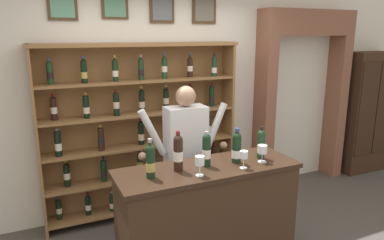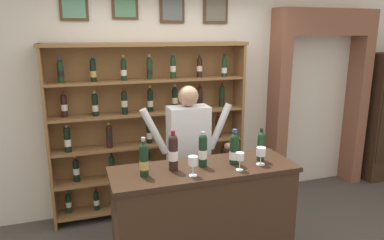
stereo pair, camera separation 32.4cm
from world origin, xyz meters
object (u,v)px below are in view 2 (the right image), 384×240
object	(u,v)px
wine_glass_center	(240,157)
wine_shelf	(150,125)
wine_glass_right	(193,162)
tasting_bottle_chianti	(203,150)
tasting_counter	(204,223)
tasting_bottle_rosso	(261,146)
tasting_bottle_prosecco	(173,152)
shopkeeper	(188,148)
tasting_bottle_riserva	(144,159)
wine_glass_left	(261,153)
tasting_bottle_brunello	(234,149)

from	to	relation	value
wine_glass_center	wine_shelf	bearing A→B (deg)	105.60
wine_glass_right	tasting_bottle_chianti	bearing A→B (deg)	49.59
tasting_counter	wine_glass_right	xyz separation A→B (m)	(-0.15, -0.15, 0.64)
wine_glass_center	tasting_bottle_rosso	bearing A→B (deg)	29.70
tasting_bottle_prosecco	tasting_bottle_rosso	distance (m)	0.80
shopkeeper	tasting_bottle_riserva	bearing A→B (deg)	-132.22
wine_glass_left	tasting_bottle_chianti	bearing A→B (deg)	166.25
shopkeeper	tasting_bottle_riserva	distance (m)	0.87
tasting_bottle_chianti	wine_glass_left	xyz separation A→B (m)	(0.49, -0.12, -0.04)
wine_shelf	wine_glass_left	distance (m)	1.61
tasting_bottle_chianti	wine_glass_center	size ratio (longest dim) A/B	2.00
tasting_bottle_brunello	tasting_bottle_rosso	distance (m)	0.26
tasting_bottle_prosecco	tasting_bottle_rosso	size ratio (longest dim) A/B	1.15
shopkeeper	wine_glass_left	size ratio (longest dim) A/B	10.63
tasting_bottle_rosso	tasting_counter	bearing A→B (deg)	-179.51
tasting_bottle_prosecco	wine_glass_right	size ratio (longest dim) A/B	2.06
tasting_bottle_prosecco	wine_glass_right	world-z (taller)	tasting_bottle_prosecco
tasting_counter	tasting_bottle_prosecco	size ratio (longest dim) A/B	4.70
tasting_bottle_prosecco	shopkeeper	bearing A→B (deg)	61.31
shopkeeper	tasting_bottle_brunello	xyz separation A→B (m)	(0.21, -0.61, 0.16)
tasting_bottle_riserva	tasting_bottle_brunello	xyz separation A→B (m)	(0.79, 0.02, -0.00)
wine_glass_center	tasting_bottle_prosecco	bearing A→B (deg)	160.87
shopkeeper	wine_glass_right	world-z (taller)	shopkeeper
wine_glass_center	wine_glass_left	world-z (taller)	wine_glass_left
wine_glass_right	wine_shelf	bearing A→B (deg)	90.93
tasting_counter	tasting_bottle_prosecco	world-z (taller)	tasting_bottle_prosecco
wine_shelf	tasting_bottle_brunello	bearing A→B (deg)	-72.09
shopkeeper	wine_glass_right	xyz separation A→B (m)	(-0.21, -0.75, 0.14)
tasting_bottle_chianti	shopkeeper	bearing A→B (deg)	83.96
tasting_bottle_brunello	wine_glass_left	size ratio (longest dim) A/B	2.00
shopkeeper	tasting_bottle_chianti	bearing A→B (deg)	-96.04
wine_glass_left	tasting_bottle_brunello	bearing A→B (deg)	156.94
wine_shelf	tasting_counter	size ratio (longest dim) A/B	1.48
wine_glass_left	tasting_bottle_rosso	bearing A→B (deg)	62.72
tasting_bottle_riserva	tasting_bottle_chianti	xyz separation A→B (m)	(0.51, 0.05, 0.01)
wine_shelf	tasting_counter	xyz separation A→B (m)	(0.17, -1.38, -0.56)
tasting_bottle_chianti	wine_glass_left	bearing A→B (deg)	-13.75
tasting_bottle_prosecco	tasting_bottle_riserva	bearing A→B (deg)	-169.70
tasting_bottle_brunello	shopkeeper	bearing A→B (deg)	109.29
wine_glass_right	wine_glass_left	xyz separation A→B (m)	(0.63, 0.05, -0.01)
tasting_bottle_riserva	tasting_bottle_prosecco	xyz separation A→B (m)	(0.25, 0.05, 0.02)
tasting_bottle_riserva	wine_glass_right	size ratio (longest dim) A/B	1.94
tasting_bottle_chianti	tasting_bottle_rosso	distance (m)	0.54
tasting_bottle_chianti	wine_shelf	bearing A→B (deg)	97.17
tasting_bottle_riserva	wine_glass_center	world-z (taller)	tasting_bottle_riserva
tasting_bottle_riserva	tasting_bottle_rosso	xyz separation A→B (m)	(1.05, 0.03, -0.01)
wine_shelf	tasting_bottle_rosso	bearing A→B (deg)	-62.71
tasting_bottle_brunello	tasting_bottle_rosso	bearing A→B (deg)	2.33
tasting_counter	wine_glass_center	bearing A→B (deg)	-31.49
tasting_bottle_riserva	tasting_bottle_brunello	world-z (taller)	tasting_bottle_riserva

